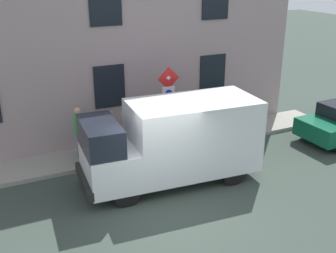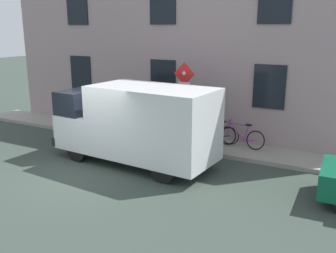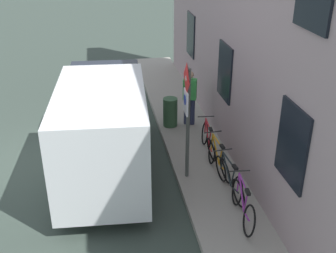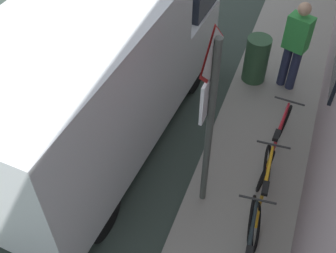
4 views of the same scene
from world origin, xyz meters
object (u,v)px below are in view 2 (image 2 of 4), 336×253
at_px(bicycle_purple, 241,137).
at_px(bicycle_black, 215,133).
at_px(litter_bin, 118,123).
at_px(bicycle_red, 169,127).
at_px(bicycle_orange, 192,130).
at_px(pedestrian, 126,108).
at_px(delivery_van, 137,123).
at_px(sign_post_stacked, 184,93).

height_order(bicycle_purple, bicycle_black, same).
bearing_deg(litter_bin, bicycle_red, -69.03).
relative_size(bicycle_orange, pedestrian, 1.00).
height_order(bicycle_purple, litter_bin, litter_bin).
distance_m(delivery_van, bicycle_red, 2.91).
bearing_deg(bicycle_purple, pedestrian, 6.63).
xyz_separation_m(bicycle_black, pedestrian, (-0.11, 3.79, 0.56)).
bearing_deg(bicycle_orange, delivery_van, 74.50).
bearing_deg(bicycle_red, bicycle_orange, -175.84).
distance_m(delivery_van, bicycle_black, 3.28).
relative_size(bicycle_purple, bicycle_orange, 1.00).
bearing_deg(sign_post_stacked, bicycle_orange, 6.57).
bearing_deg(litter_bin, bicycle_orange, -75.78).
bearing_deg(sign_post_stacked, bicycle_purple, -64.71).
distance_m(sign_post_stacked, bicycle_purple, 2.52).
relative_size(bicycle_purple, bicycle_black, 1.00).
bearing_deg(pedestrian, bicycle_red, 22.65).
bearing_deg(delivery_van, bicycle_orange, -98.40).
height_order(bicycle_black, pedestrian, pedestrian).
bearing_deg(pedestrian, litter_bin, -69.25).
xyz_separation_m(bicycle_purple, bicycle_red, (-0.00, 2.86, 0.00)).
distance_m(delivery_van, bicycle_orange, 2.95).
xyz_separation_m(sign_post_stacked, bicycle_black, (0.85, -0.86, -1.53)).
xyz_separation_m(sign_post_stacked, pedestrian, (0.74, 2.94, -0.97)).
bearing_deg(bicycle_red, litter_bin, 25.18).
xyz_separation_m(bicycle_purple, pedestrian, (-0.11, 4.74, 0.56)).
relative_size(delivery_van, bicycle_purple, 3.17).
distance_m(bicycle_purple, bicycle_red, 2.86).
bearing_deg(delivery_van, bicycle_purple, -128.29).
height_order(bicycle_orange, litter_bin, litter_bin).
xyz_separation_m(sign_post_stacked, litter_bin, (0.14, 2.92, -1.45)).
height_order(bicycle_black, bicycle_orange, same).
xyz_separation_m(delivery_van, bicycle_purple, (2.77, -2.51, -0.82)).
bearing_deg(bicycle_orange, bicycle_red, -3.30).
relative_size(sign_post_stacked, bicycle_black, 1.65).
relative_size(bicycle_red, litter_bin, 1.91).
bearing_deg(pedestrian, bicycle_black, 20.95).
xyz_separation_m(delivery_van, bicycle_black, (2.77, -1.56, -0.82)).
height_order(bicycle_red, litter_bin, litter_bin).
xyz_separation_m(sign_post_stacked, bicycle_purple, (0.85, -1.81, -1.53)).
bearing_deg(bicycle_red, delivery_van, 101.45).
xyz_separation_m(bicycle_purple, bicycle_orange, (-0.00, 1.91, 0.00)).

